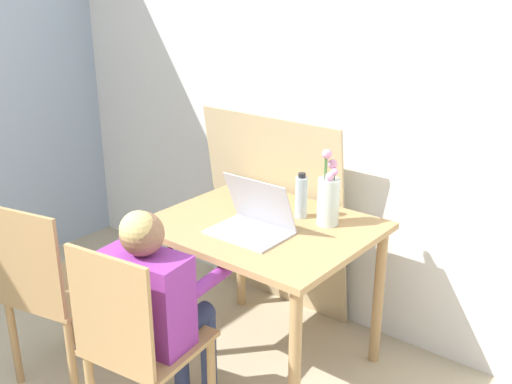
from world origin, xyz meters
name	(u,v)px	position (x,y,z in m)	size (l,w,h in m)	color
wall_back	(389,98)	(0.00, 2.23, 1.25)	(6.40, 0.05, 2.50)	white
dining_table	(263,244)	(-0.27, 1.62, 0.63)	(0.96, 0.79, 0.73)	tan
chair_occupied	(137,346)	(-0.30, 0.88, 0.47)	(0.45, 0.45, 0.90)	tan
chair_spare	(52,292)	(-0.91, 0.91, 0.47)	(0.48, 0.48, 0.90)	tan
person_seated	(156,295)	(-0.32, 1.00, 0.63)	(0.40, 0.46, 1.00)	purple
laptop	(253,220)	(-0.25, 1.52, 0.79)	(0.34, 0.25, 0.24)	#B2B2B7
flower_vase	(328,197)	(-0.04, 1.80, 0.86)	(0.10, 0.10, 0.35)	silver
water_bottle	(301,197)	(-0.19, 1.79, 0.83)	(0.06, 0.06, 0.22)	silver
cardboard_panel	(275,214)	(-0.56, 2.09, 0.56)	(0.88, 0.17, 1.12)	tan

